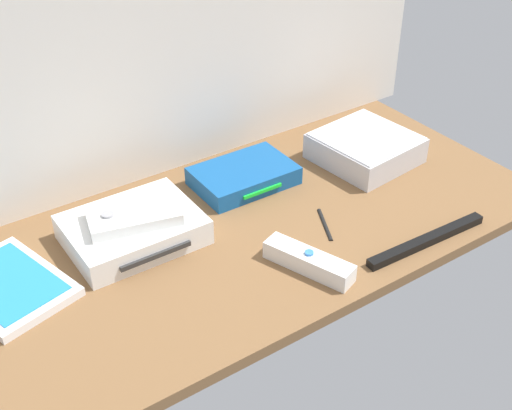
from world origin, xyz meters
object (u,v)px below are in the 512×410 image
game_console (133,230)px  sensor_bar (427,240)px  remote_classic_pad (133,216)px  stylus_pen (325,223)px  remote_wand (307,262)px  game_case (9,286)px  mini_computer (365,148)px  network_router (244,176)px

game_console → sensor_bar: bearing=-35.0°
remote_classic_pad → stylus_pen: 31.92cm
game_console → stylus_pen: game_console is taller
sensor_bar → remote_wand: bearing=166.1°
game_case → stylus_pen: 51.18cm
remote_wand → sensor_bar: bearing=-35.8°
mini_computer → game_case: mini_computer is taller
game_console → remote_classic_pad: 3.31cm
network_router → remote_wand: (-5.84, -26.20, -0.19)cm
remote_wand → remote_classic_pad: 28.39cm
game_console → remote_classic_pad: bearing=-87.0°
remote_classic_pad → network_router: bearing=25.8°
network_router → sensor_bar: (14.36, -32.04, -1.00)cm
mini_computer → remote_classic_pad: remote_classic_pad is taller
network_router → remote_classic_pad: size_ratio=1.14×
game_console → stylus_pen: (28.45, -14.42, -1.85)cm
game_console → network_router: size_ratio=1.17×
network_router → mini_computer: bearing=-13.2°
game_console → sensor_bar: (38.76, -27.80, -1.50)cm
game_case → remote_wand: bearing=-42.9°
network_router → sensor_bar: network_router is taller
mini_computer → sensor_bar: 27.91cm
network_router → remote_wand: same height
game_console → sensor_bar: game_console is taller
sensor_bar → stylus_pen: (-10.31, 13.38, -0.35)cm
game_console → remote_wand: game_console is taller
remote_wand → game_case: bearing=131.7°
game_case → remote_wand: (39.33, -21.52, 0.75)cm
mini_computer → stylus_pen: bearing=-148.0°
game_case → remote_classic_pad: (20.81, -0.36, 4.65)cm
game_case → network_router: bearing=-8.3°
network_router → remote_wand: 26.84cm
game_console → stylus_pen: size_ratio=2.35×
stylus_pen → game_console: bearing=153.1°
game_case → remote_classic_pad: bearing=-15.2°
game_case → remote_classic_pad: size_ratio=1.37×
mini_computer → network_router: size_ratio=1.03×
remote_wand → stylus_pen: remote_wand is taller
game_console → game_case: size_ratio=0.97×
game_console → network_router: 24.77cm
game_case → remote_wand: remote_wand is taller
game_case → network_router: 45.43cm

